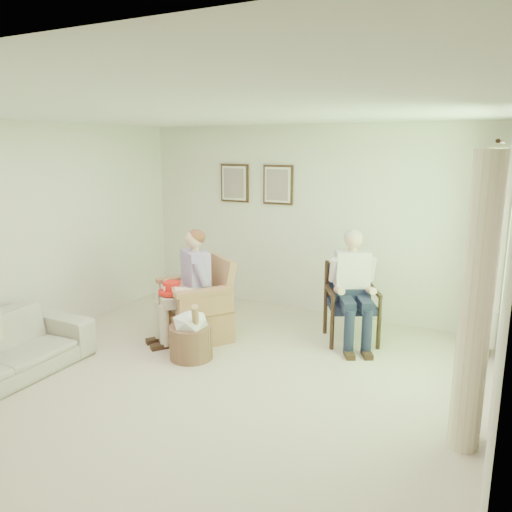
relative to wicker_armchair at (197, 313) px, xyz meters
name	(u,v)px	position (x,y,z in m)	size (l,w,h in m)	color
floor	(202,391)	(0.81, -1.16, -0.31)	(5.50, 5.50, 0.00)	beige
back_wall	(308,221)	(0.81, 1.59, 0.99)	(5.00, 0.04, 2.60)	silver
left_wall	(13,238)	(-1.69, -1.16, 0.99)	(0.04, 5.50, 2.60)	silver
right_wall	(503,297)	(3.31, -1.16, 0.99)	(0.04, 5.50, 2.60)	silver
ceiling	(194,112)	(0.81, -1.16, 2.29)	(5.00, 5.50, 0.02)	white
window	(505,230)	(3.27, 0.04, 1.27)	(0.13, 2.50, 1.63)	#2D6B23
curtain_left	(476,306)	(3.14, -0.94, 0.84)	(0.34, 0.34, 2.30)	beige
curtain_right	(489,255)	(3.14, 1.02, 0.84)	(0.34, 0.34, 2.30)	beige
framed_print_left	(234,183)	(-0.34, 1.55, 1.47)	(0.45, 0.05, 0.55)	#382114
framed_print_right	(278,185)	(0.36, 1.55, 1.47)	(0.45, 0.05, 0.55)	#382114
wicker_armchair	(197,313)	(0.00, 0.00, 0.00)	(0.78, 0.77, 0.99)	tan
wood_armchair	(354,299)	(1.72, 0.82, 0.19)	(0.59, 0.56, 0.91)	black
person_wicker	(190,279)	(0.00, -0.13, 0.46)	(0.40, 0.63, 1.33)	beige
person_dark	(351,280)	(1.72, 0.67, 0.46)	(0.40, 0.62, 1.34)	#191F38
red_hat	(172,289)	(-0.15, -0.29, 0.36)	(0.32, 0.32, 0.14)	red
hatbox	(191,335)	(0.29, -0.56, -0.04)	(0.56, 0.56, 0.70)	#A27257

